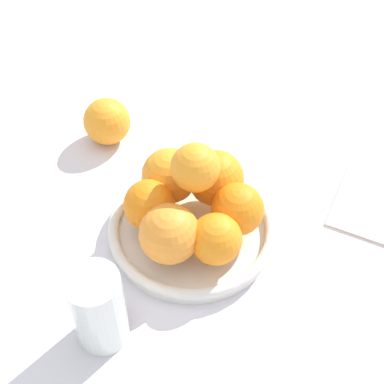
# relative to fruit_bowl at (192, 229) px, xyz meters

# --- Properties ---
(ground_plane) EXTENTS (4.00, 4.00, 0.00)m
(ground_plane) POSITION_rel_fruit_bowl_xyz_m (0.00, 0.00, -0.01)
(ground_plane) COLOR silver
(fruit_bowl) EXTENTS (0.24, 0.24, 0.03)m
(fruit_bowl) POSITION_rel_fruit_bowl_xyz_m (0.00, 0.00, 0.00)
(fruit_bowl) COLOR silver
(fruit_bowl) RESTS_ON ground_plane
(orange_pile) EXTENTS (0.19, 0.20, 0.13)m
(orange_pile) POSITION_rel_fruit_bowl_xyz_m (-0.00, -0.00, 0.06)
(orange_pile) COLOR orange
(orange_pile) RESTS_ON fruit_bowl
(stray_orange) EXTENTS (0.08, 0.08, 0.08)m
(stray_orange) POSITION_rel_fruit_bowl_xyz_m (-0.02, -0.25, 0.02)
(stray_orange) COLOR orange
(stray_orange) RESTS_ON ground_plane
(drinking_glass) EXTENTS (0.06, 0.06, 0.12)m
(drinking_glass) POSITION_rel_fruit_bowl_xyz_m (0.18, 0.05, 0.04)
(drinking_glass) COLOR silver
(drinking_glass) RESTS_ON ground_plane
(napkin_folded) EXTENTS (0.19, 0.19, 0.01)m
(napkin_folded) POSITION_rel_fruit_bowl_xyz_m (-0.26, 0.14, -0.01)
(napkin_folded) COLOR beige
(napkin_folded) RESTS_ON ground_plane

